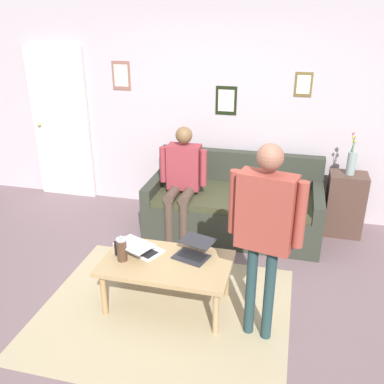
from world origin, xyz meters
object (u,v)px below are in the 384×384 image
(interior_door, at_px, (61,125))
(laptop_left, at_px, (193,251))
(laptop_center, at_px, (141,248))
(coffee_table, at_px, (167,266))
(person_seated, at_px, (182,176))
(couch, at_px, (234,207))
(flower_vase, at_px, (352,162))
(person_standing, at_px, (265,221))
(side_shelf, at_px, (345,204))
(french_press, at_px, (122,249))

(interior_door, height_order, laptop_left, interior_door)
(laptop_center, bearing_deg, interior_door, -46.98)
(laptop_left, height_order, laptop_center, laptop_center)
(coffee_table, bearing_deg, person_seated, -80.78)
(couch, distance_m, laptop_left, 1.44)
(laptop_left, bearing_deg, flower_vase, -130.82)
(laptop_left, bearing_deg, coffee_table, 36.69)
(flower_vase, bearing_deg, interior_door, -4.29)
(person_standing, bearing_deg, side_shelf, -112.01)
(side_shelf, distance_m, flower_vase, 0.53)
(couch, height_order, person_standing, person_standing)
(person_standing, bearing_deg, french_press, -5.39)
(interior_door, bearing_deg, laptop_left, 140.50)
(coffee_table, relative_size, side_shelf, 1.49)
(couch, relative_size, coffee_table, 1.79)
(couch, xyz_separation_m, laptop_left, (0.15, 1.42, 0.20))
(side_shelf, bearing_deg, person_standing, 67.99)
(flower_vase, distance_m, person_seated, 1.91)
(laptop_center, xyz_separation_m, person_standing, (-1.09, 0.26, 0.54))
(side_shelf, height_order, person_seated, person_seated)
(laptop_center, height_order, side_shelf, side_shelf)
(person_seated, bearing_deg, person_standing, 124.39)
(couch, distance_m, flower_vase, 1.42)
(interior_door, relative_size, person_standing, 1.26)
(interior_door, height_order, couch, interior_door)
(french_press, relative_size, person_standing, 0.15)
(couch, xyz_separation_m, person_seated, (0.58, 0.23, 0.43))
(laptop_center, xyz_separation_m, side_shelf, (-1.89, -1.72, -0.13))
(coffee_table, distance_m, flower_vase, 2.47)
(person_seated, bearing_deg, french_press, 83.46)
(coffee_table, bearing_deg, laptop_left, -143.31)
(coffee_table, xyz_separation_m, person_seated, (0.22, -1.34, 0.32))
(person_seated, bearing_deg, couch, -158.45)
(flower_vase, bearing_deg, couch, 10.21)
(person_standing, bearing_deg, couch, -75.07)
(interior_door, bearing_deg, coffee_table, 135.74)
(couch, relative_size, person_standing, 1.22)
(couch, distance_m, coffee_table, 1.61)
(couch, relative_size, laptop_center, 4.55)
(interior_door, bearing_deg, laptop_center, 133.02)
(side_shelf, bearing_deg, french_press, 42.93)
(flower_vase, relative_size, person_standing, 0.29)
(french_press, height_order, person_seated, person_seated)
(interior_door, xyz_separation_m, laptop_center, (-1.87, 2.00, -0.52))
(couch, xyz_separation_m, laptop_center, (0.62, 1.49, 0.20))
(laptop_left, bearing_deg, side_shelf, -130.86)
(french_press, relative_size, person_seated, 0.19)
(interior_door, height_order, flower_vase, interior_door)
(flower_vase, height_order, person_standing, person_standing)
(interior_door, distance_m, laptop_left, 3.07)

